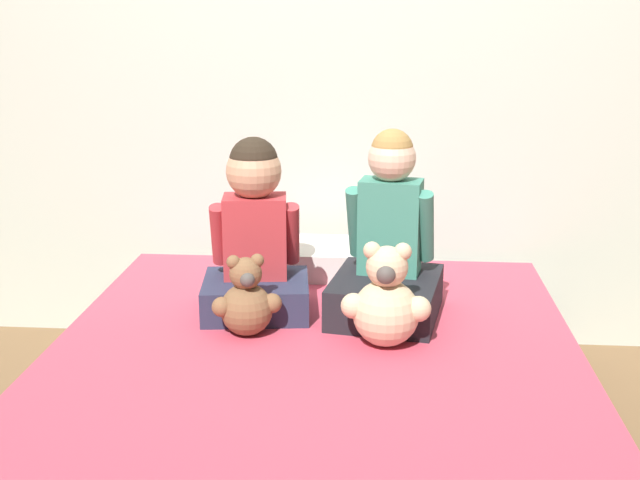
{
  "coord_description": "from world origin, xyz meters",
  "views": [
    {
      "loc": [
        0.2,
        -2.28,
        1.42
      ],
      "look_at": [
        0.0,
        0.24,
        0.69
      ],
      "focal_mm": 45.0,
      "sensor_mm": 36.0,
      "label": 1
    }
  ],
  "objects_px": {
    "child_on_right": "(388,251)",
    "pillow_at_headboard": "(330,259)",
    "teddy_bear_held_by_right_child": "(386,303)",
    "teddy_bear_held_by_left_child": "(246,301)",
    "bed": "(314,408)",
    "child_on_left": "(255,237)"
  },
  "relations": [
    {
      "from": "bed",
      "to": "child_on_right",
      "type": "relative_size",
      "value": 2.97
    },
    {
      "from": "child_on_right",
      "to": "pillow_at_headboard",
      "type": "height_order",
      "value": "child_on_right"
    },
    {
      "from": "child_on_left",
      "to": "teddy_bear_held_by_right_child",
      "type": "relative_size",
      "value": 1.82
    },
    {
      "from": "bed",
      "to": "pillow_at_headboard",
      "type": "height_order",
      "value": "pillow_at_headboard"
    },
    {
      "from": "bed",
      "to": "pillow_at_headboard",
      "type": "distance_m",
      "value": 0.8
    },
    {
      "from": "child_on_left",
      "to": "child_on_right",
      "type": "relative_size",
      "value": 0.95
    },
    {
      "from": "child_on_left",
      "to": "pillow_at_headboard",
      "type": "bearing_deg",
      "value": 55.6
    },
    {
      "from": "teddy_bear_held_by_left_child",
      "to": "pillow_at_headboard",
      "type": "distance_m",
      "value": 0.7
    },
    {
      "from": "child_on_right",
      "to": "pillow_at_headboard",
      "type": "relative_size",
      "value": 1.38
    },
    {
      "from": "teddy_bear_held_by_left_child",
      "to": "teddy_bear_held_by_right_child",
      "type": "height_order",
      "value": "teddy_bear_held_by_right_child"
    },
    {
      "from": "bed",
      "to": "child_on_right",
      "type": "xyz_separation_m",
      "value": [
        0.22,
        0.32,
        0.43
      ]
    },
    {
      "from": "bed",
      "to": "teddy_bear_held_by_left_child",
      "type": "relative_size",
      "value": 7.02
    },
    {
      "from": "bed",
      "to": "teddy_bear_held_by_right_child",
      "type": "bearing_deg",
      "value": 12.05
    },
    {
      "from": "teddy_bear_held_by_left_child",
      "to": "teddy_bear_held_by_right_child",
      "type": "distance_m",
      "value": 0.45
    },
    {
      "from": "child_on_left",
      "to": "child_on_right",
      "type": "distance_m",
      "value": 0.45
    },
    {
      "from": "child_on_right",
      "to": "teddy_bear_held_by_right_child",
      "type": "distance_m",
      "value": 0.28
    },
    {
      "from": "teddy_bear_held_by_left_child",
      "to": "teddy_bear_held_by_right_child",
      "type": "xyz_separation_m",
      "value": [
        0.44,
        -0.05,
        0.03
      ]
    },
    {
      "from": "child_on_right",
      "to": "teddy_bear_held_by_right_child",
      "type": "height_order",
      "value": "child_on_right"
    },
    {
      "from": "teddy_bear_held_by_right_child",
      "to": "pillow_at_headboard",
      "type": "distance_m",
      "value": 0.74
    },
    {
      "from": "child_on_right",
      "to": "child_on_left",
      "type": "bearing_deg",
      "value": -170.42
    },
    {
      "from": "bed",
      "to": "child_on_left",
      "type": "distance_m",
      "value": 0.61
    },
    {
      "from": "teddy_bear_held_by_left_child",
      "to": "teddy_bear_held_by_right_child",
      "type": "bearing_deg",
      "value": -22.49
    }
  ]
}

